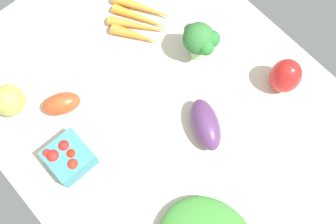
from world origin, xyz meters
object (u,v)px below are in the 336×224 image
heirloom_tomato_green (9,100)px  roma_tomato (62,104)px  berry_basket (68,157)px  bell_pepper_red (285,76)px  eggplant (206,124)px  carrot_bunch (141,21)px  broccoli_head (200,40)px

heirloom_tomato_green → roma_tomato: (8.42, 8.83, -1.23)cm
roma_tomato → berry_basket: berry_basket is taller
berry_basket → heirloom_tomato_green: bearing=-174.1°
bell_pepper_red → roma_tomato: size_ratio=1.12×
heirloom_tomato_green → eggplant: (35.26, 30.68, -0.72)cm
bell_pepper_red → berry_basket: bell_pepper_red is taller
eggplant → roma_tomato: size_ratio=1.42×
bell_pepper_red → berry_basket: bearing=-111.0°
eggplant → carrot_bunch: eggplant is taller
roma_tomato → berry_basket: 13.53cm
bell_pepper_red → broccoli_head: bearing=-154.3°
carrot_bunch → berry_basket: 40.06cm
broccoli_head → carrot_bunch: size_ratio=0.60×
eggplant → carrot_bunch: 33.15cm
eggplant → roma_tomato: bearing=-114.2°
broccoli_head → berry_basket: bearing=-89.5°
eggplant → roma_tomato: (-26.84, -21.85, -0.51)cm
broccoli_head → carrot_bunch: (-16.73, -4.88, -6.12)cm
eggplant → roma_tomato: eggplant is taller
heirloom_tomato_green → broccoli_head: size_ratio=0.65×
bell_pepper_red → carrot_bunch: bell_pepper_red is taller
heirloom_tomato_green → carrot_bunch: heirloom_tomato_green is taller
eggplant → broccoli_head: (-15.50, 12.46, 4.38)cm
bell_pepper_red → broccoli_head: (-19.77, -9.53, 2.40)cm
heirloom_tomato_green → roma_tomato: bearing=46.4°
heirloom_tomato_green → bell_pepper_red: 65.87cm
bell_pepper_red → roma_tomato: bearing=-125.4°
carrot_bunch → berry_basket: (17.10, -36.18, 1.79)cm
eggplant → roma_tomato: 34.61cm
eggplant → carrot_bunch: bearing=-166.6°
broccoli_head → berry_basket: size_ratio=1.29×
carrot_bunch → bell_pepper_red: bearing=21.5°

